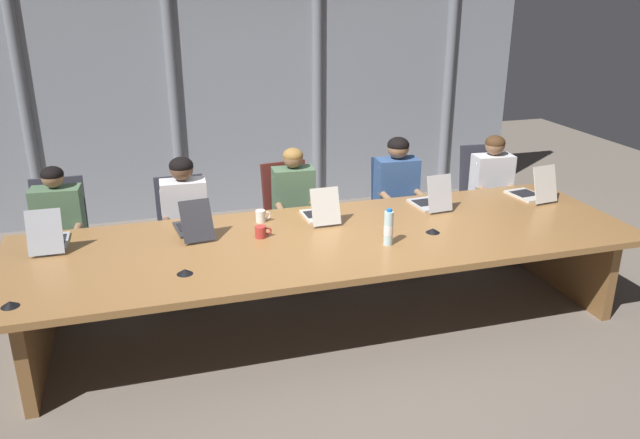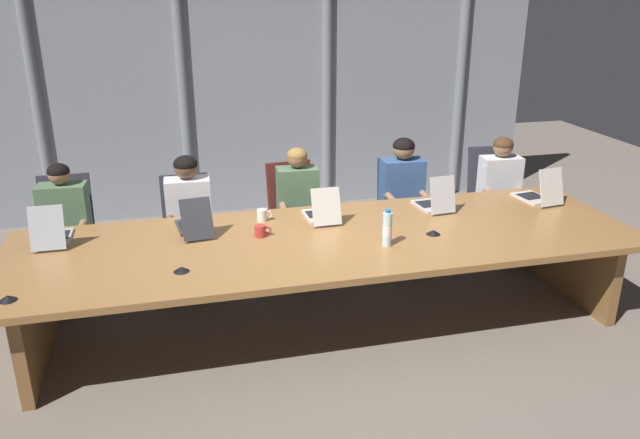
{
  "view_description": "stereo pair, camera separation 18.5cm",
  "coord_description": "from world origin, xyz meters",
  "views": [
    {
      "loc": [
        -1.33,
        -4.22,
        2.54
      ],
      "look_at": [
        -0.04,
        0.13,
        0.82
      ],
      "focal_mm": 35.37,
      "sensor_mm": 36.0,
      "label": 1
    },
    {
      "loc": [
        -1.15,
        -4.27,
        2.54
      ],
      "look_at": [
        -0.04,
        0.13,
        0.82
      ],
      "focal_mm": 35.37,
      "sensor_mm": 36.0,
      "label": 2
    }
  ],
  "objects": [
    {
      "name": "person_center",
      "position": [
        -0.01,
        1.0,
        0.65
      ],
      "size": [
        0.4,
        0.56,
        1.16
      ],
      "rotation": [
        0.0,
        0.0,
        -1.63
      ],
      "color": "#4C6B4C",
      "rests_on": "ground_plane"
    },
    {
      "name": "laptop_right_end",
      "position": [
        2.01,
        0.37,
        0.79
      ],
      "size": [
        0.29,
        0.46,
        0.33
      ],
      "rotation": [
        0.0,
        0.0,
        1.7
      ],
      "color": "beige",
      "rests_on": "conference_table"
    },
    {
      "name": "office_chair_center",
      "position": [
        -0.02,
        1.16,
        0.36
      ],
      "size": [
        0.6,
        0.6,
        0.96
      ],
      "rotation": [
        0.0,
        0.0,
        -1.45
      ],
      "color": "#511E19",
      "rests_on": "ground_plane"
    },
    {
      "name": "conference_mic_left_side",
      "position": [
        0.79,
        -0.13,
        0.74
      ],
      "size": [
        0.11,
        0.11,
        0.03
      ],
      "primitive_type": "cone",
      "color": "black",
      "rests_on": "conference_table"
    },
    {
      "name": "laptop_left_end",
      "position": [
        -2.02,
        0.41,
        0.79
      ],
      "size": [
        0.24,
        0.44,
        0.33
      ],
      "rotation": [
        0.0,
        0.0,
        1.56
      ],
      "color": "#A8ADB7",
      "rests_on": "conference_table"
    },
    {
      "name": "curtain_backdrop",
      "position": [
        -0.0,
        2.85,
        1.44
      ],
      "size": [
        6.41,
        0.17,
        2.88
      ],
      "color": "gray",
      "rests_on": "ground_plane"
    },
    {
      "name": "office_chair_right_end",
      "position": [
        2.03,
        1.16,
        0.36
      ],
      "size": [
        0.6,
        0.6,
        0.98
      ],
      "rotation": [
        0.0,
        0.0,
        -1.66
      ],
      "color": "#2D2D38",
      "rests_on": "ground_plane"
    },
    {
      "name": "laptop_right_mid",
      "position": [
        1.03,
        0.4,
        0.79
      ],
      "size": [
        0.25,
        0.42,
        0.32
      ],
      "rotation": [
        0.0,
        0.0,
        1.65
      ],
      "color": "#BCBCC1",
      "rests_on": "conference_table"
    },
    {
      "name": "ground_plane",
      "position": [
        0.0,
        0.0,
        0.0
      ],
      "size": [
        12.82,
        12.82,
        0.0
      ],
      "primitive_type": "plane",
      "color": "#6B6056"
    },
    {
      "name": "person_right_end",
      "position": [
        2.03,
        1.0,
        0.65
      ],
      "size": [
        0.43,
        0.57,
        1.14
      ],
      "rotation": [
        0.0,
        0.0,
        -1.66
      ],
      "color": "silver",
      "rests_on": "ground_plane"
    },
    {
      "name": "coffee_mug_far",
      "position": [
        -0.43,
        0.47,
        0.77
      ],
      "size": [
        0.13,
        0.08,
        0.1
      ],
      "color": "white",
      "rests_on": "conference_table"
    },
    {
      "name": "coffee_mug_near",
      "position": [
        -0.5,
        0.15,
        0.77
      ],
      "size": [
        0.13,
        0.09,
        0.09
      ],
      "color": "#B2332D",
      "rests_on": "conference_table"
    },
    {
      "name": "conference_mic_middle",
      "position": [
        -1.11,
        -0.34,
        0.74
      ],
      "size": [
        0.11,
        0.11,
        0.03
      ],
      "primitive_type": "cone",
      "color": "black",
      "rests_on": "conference_table"
    },
    {
      "name": "office_chair_left_end",
      "position": [
        -2.03,
        1.16,
        0.36
      ],
      "size": [
        0.6,
        0.6,
        0.98
      ],
      "rotation": [
        0.0,
        0.0,
        -1.57
      ],
      "color": "#2D2D38",
      "rests_on": "ground_plane"
    },
    {
      "name": "person_left_end",
      "position": [
        -2.02,
        1.0,
        0.65
      ],
      "size": [
        0.43,
        0.57,
        1.15
      ],
      "rotation": [
        0.0,
        0.0,
        -1.65
      ],
      "color": "#4C6B4C",
      "rests_on": "ground_plane"
    },
    {
      "name": "laptop_left_mid",
      "position": [
        -0.98,
        0.39,
        0.78
      ],
      "size": [
        0.28,
        0.52,
        0.3
      ],
      "rotation": [
        0.0,
        0.0,
        1.68
      ],
      "color": "#2D2D33",
      "rests_on": "conference_table"
    },
    {
      "name": "person_right_mid",
      "position": [
        1.0,
        1.0,
        0.68
      ],
      "size": [
        0.43,
        0.56,
        1.19
      ],
      "rotation": [
        0.0,
        0.0,
        -1.63
      ],
      "color": "#335184",
      "rests_on": "ground_plane"
    },
    {
      "name": "water_bottle_primary",
      "position": [
        0.37,
        -0.25,
        0.85
      ],
      "size": [
        0.07,
        0.07,
        0.28
      ],
      "color": "silver",
      "rests_on": "conference_table"
    },
    {
      "name": "conference_table",
      "position": [
        0.0,
        0.0,
        0.6
      ],
      "size": [
        4.76,
        1.47,
        0.72
      ],
      "color": "olive",
      "rests_on": "ground_plane"
    },
    {
      "name": "office_chair_right_mid",
      "position": [
        1.05,
        1.15,
        0.35
      ],
      "size": [
        0.6,
        0.61,
        0.93
      ],
      "rotation": [
        0.0,
        0.0,
        -1.72
      ],
      "color": "navy",
      "rests_on": "ground_plane"
    },
    {
      "name": "laptop_center",
      "position": [
        0.04,
        0.39,
        0.78
      ],
      "size": [
        0.24,
        0.42,
        0.3
      ],
      "rotation": [
        0.0,
        0.0,
        1.59
      ],
      "color": "beige",
      "rests_on": "conference_table"
    },
    {
      "name": "conference_mic_right_side",
      "position": [
        -2.16,
        -0.5,
        0.74
      ],
      "size": [
        0.11,
        0.11,
        0.03
      ],
      "primitive_type": "cone",
      "color": "black",
      "rests_on": "conference_table"
    },
    {
      "name": "office_chair_left_mid",
      "position": [
        -1.01,
        1.15,
        0.34
      ],
      "size": [
        0.6,
        0.6,
        0.91
      ],
      "rotation": [
        0.0,
        0.0,
        -1.55
      ],
      "color": "#2D2D38",
      "rests_on": "ground_plane"
    },
    {
      "name": "person_left_mid",
      "position": [
        -0.99,
        1.0,
        0.66
      ],
      "size": [
        0.41,
        0.56,
        1.15
      ],
      "rotation": [
        0.0,
        0.0,
        -1.61
      ],
      "color": "silver",
      "rests_on": "ground_plane"
    }
  ]
}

